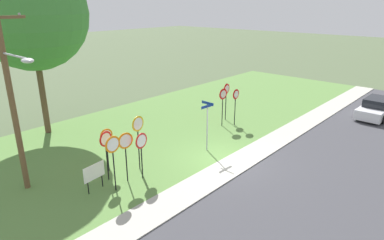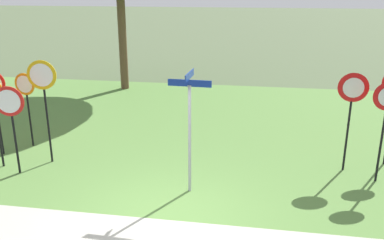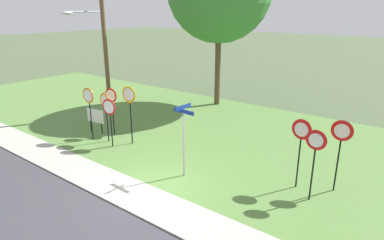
{
  "view_description": "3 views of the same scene",
  "coord_description": "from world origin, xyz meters",
  "px_view_note": "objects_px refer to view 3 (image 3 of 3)",
  "views": [
    {
      "loc": [
        -12.97,
        -9.38,
        7.78
      ],
      "look_at": [
        0.06,
        2.28,
        1.67
      ],
      "focal_mm": 31.18,
      "sensor_mm": 36.0,
      "label": 1
    },
    {
      "loc": [
        1.72,
        -7.18,
        4.63
      ],
      "look_at": [
        0.08,
        2.85,
        1.28
      ],
      "focal_mm": 38.74,
      "sensor_mm": 36.0,
      "label": 2
    },
    {
      "loc": [
        7.5,
        -7.63,
        6.12
      ],
      "look_at": [
        -1.12,
        3.69,
        1.38
      ],
      "focal_mm": 31.35,
      "sensor_mm": 36.0,
      "label": 3
    }
  ],
  "objects_px": {
    "stop_sign_far_center": "(89,102)",
    "notice_board": "(95,117)",
    "street_name_post": "(184,134)",
    "stop_sign_far_left": "(130,103)",
    "yield_sign_near_right": "(301,137)",
    "yield_sign_near_left": "(315,149)",
    "stop_sign_near_left": "(105,106)",
    "utility_pole": "(102,39)",
    "stop_sign_center_tall": "(130,102)",
    "yield_sign_far_left": "(341,139)",
    "stop_sign_far_right": "(111,101)",
    "stop_sign_near_right": "(110,112)"
  },
  "relations": [
    {
      "from": "stop_sign_far_center",
      "to": "notice_board",
      "type": "distance_m",
      "value": 1.38
    },
    {
      "from": "street_name_post",
      "to": "notice_board",
      "type": "distance_m",
      "value": 6.65
    },
    {
      "from": "stop_sign_far_left",
      "to": "yield_sign_near_right",
      "type": "xyz_separation_m",
      "value": [
        8.81,
        -0.27,
        0.34
      ]
    },
    {
      "from": "street_name_post",
      "to": "yield_sign_near_right",
      "type": "bearing_deg",
      "value": 27.52
    },
    {
      "from": "stop_sign_far_left",
      "to": "yield_sign_near_left",
      "type": "relative_size",
      "value": 0.89
    },
    {
      "from": "stop_sign_far_left",
      "to": "yield_sign_near_left",
      "type": "xyz_separation_m",
      "value": [
        9.48,
        -0.81,
        0.27
      ]
    },
    {
      "from": "stop_sign_near_left",
      "to": "utility_pole",
      "type": "distance_m",
      "value": 5.09
    },
    {
      "from": "utility_pole",
      "to": "notice_board",
      "type": "distance_m",
      "value": 4.7
    },
    {
      "from": "stop_sign_center_tall",
      "to": "yield_sign_near_right",
      "type": "xyz_separation_m",
      "value": [
        7.69,
        0.73,
        -0.12
      ]
    },
    {
      "from": "stop_sign_center_tall",
      "to": "yield_sign_near_left",
      "type": "height_order",
      "value": "stop_sign_center_tall"
    },
    {
      "from": "street_name_post",
      "to": "stop_sign_near_left",
      "type": "bearing_deg",
      "value": 176.9
    },
    {
      "from": "stop_sign_far_center",
      "to": "notice_board",
      "type": "bearing_deg",
      "value": 127.04
    },
    {
      "from": "stop_sign_center_tall",
      "to": "utility_pole",
      "type": "distance_m",
      "value": 5.55
    },
    {
      "from": "stop_sign_far_left",
      "to": "yield_sign_near_right",
      "type": "distance_m",
      "value": 8.82
    },
    {
      "from": "stop_sign_far_center",
      "to": "stop_sign_center_tall",
      "type": "xyz_separation_m",
      "value": [
        1.98,
        0.76,
        0.15
      ]
    },
    {
      "from": "yield_sign_near_left",
      "to": "street_name_post",
      "type": "distance_m",
      "value": 4.56
    },
    {
      "from": "notice_board",
      "to": "stop_sign_near_left",
      "type": "bearing_deg",
      "value": -23.73
    },
    {
      "from": "stop_sign_far_center",
      "to": "yield_sign_near_left",
      "type": "bearing_deg",
      "value": 2.59
    },
    {
      "from": "yield_sign_far_left",
      "to": "notice_board",
      "type": "xyz_separation_m",
      "value": [
        -11.41,
        -1.36,
        -1.11
      ]
    },
    {
      "from": "stop_sign_far_center",
      "to": "street_name_post",
      "type": "height_order",
      "value": "street_name_post"
    },
    {
      "from": "stop_sign_near_left",
      "to": "notice_board",
      "type": "relative_size",
      "value": 1.92
    },
    {
      "from": "stop_sign_far_right",
      "to": "stop_sign_far_center",
      "type": "bearing_deg",
      "value": -118.82
    },
    {
      "from": "stop_sign_far_left",
      "to": "notice_board",
      "type": "bearing_deg",
      "value": -137.39
    },
    {
      "from": "yield_sign_far_left",
      "to": "stop_sign_far_center",
      "type": "bearing_deg",
      "value": -172.04
    },
    {
      "from": "stop_sign_center_tall",
      "to": "yield_sign_near_left",
      "type": "relative_size",
      "value": 1.12
    },
    {
      "from": "yield_sign_far_left",
      "to": "utility_pole",
      "type": "xyz_separation_m",
      "value": [
        -13.3,
        0.94,
        2.52
      ]
    },
    {
      "from": "stop_sign_far_left",
      "to": "notice_board",
      "type": "relative_size",
      "value": 1.76
    },
    {
      "from": "stop_sign_center_tall",
      "to": "notice_board",
      "type": "relative_size",
      "value": 2.22
    },
    {
      "from": "street_name_post",
      "to": "utility_pole",
      "type": "height_order",
      "value": "utility_pole"
    },
    {
      "from": "stop_sign_far_left",
      "to": "stop_sign_center_tall",
      "type": "xyz_separation_m",
      "value": [
        1.12,
        -1.0,
        0.46
      ]
    },
    {
      "from": "stop_sign_far_right",
      "to": "stop_sign_near_right",
      "type": "bearing_deg",
      "value": -53.23
    },
    {
      "from": "stop_sign_far_left",
      "to": "street_name_post",
      "type": "relative_size",
      "value": 0.78
    },
    {
      "from": "stop_sign_near_right",
      "to": "yield_sign_near_right",
      "type": "xyz_separation_m",
      "value": [
        8.18,
        1.52,
        0.26
      ]
    },
    {
      "from": "stop_sign_far_center",
      "to": "stop_sign_far_right",
      "type": "height_order",
      "value": "stop_sign_far_center"
    },
    {
      "from": "stop_sign_near_right",
      "to": "stop_sign_far_right",
      "type": "relative_size",
      "value": 0.95
    },
    {
      "from": "stop_sign_center_tall",
      "to": "yield_sign_near_right",
      "type": "relative_size",
      "value": 1.08
    },
    {
      "from": "notice_board",
      "to": "stop_sign_far_center",
      "type": "bearing_deg",
      "value": -57.65
    },
    {
      "from": "stop_sign_far_left",
      "to": "utility_pole",
      "type": "xyz_separation_m",
      "value": [
        -3.34,
        1.24,
        2.89
      ]
    },
    {
      "from": "stop_sign_center_tall",
      "to": "street_name_post",
      "type": "distance_m",
      "value": 4.1
    },
    {
      "from": "yield_sign_far_left",
      "to": "street_name_post",
      "type": "xyz_separation_m",
      "value": [
        -4.88,
        -2.3,
        -0.26
      ]
    },
    {
      "from": "utility_pole",
      "to": "stop_sign_far_left",
      "type": "bearing_deg",
      "value": -20.31
    },
    {
      "from": "stop_sign_far_center",
      "to": "yield_sign_far_left",
      "type": "xyz_separation_m",
      "value": [
        10.83,
        2.06,
        0.07
      ]
    },
    {
      "from": "stop_sign_near_right",
      "to": "yield_sign_near_left",
      "type": "xyz_separation_m",
      "value": [
        8.85,
        0.97,
        0.19
      ]
    },
    {
      "from": "stop_sign_far_right",
      "to": "stop_sign_center_tall",
      "type": "distance_m",
      "value": 1.68
    },
    {
      "from": "notice_board",
      "to": "yield_sign_far_left",
      "type": "bearing_deg",
      "value": -0.54
    },
    {
      "from": "stop_sign_far_left",
      "to": "yield_sign_near_left",
      "type": "bearing_deg",
      "value": 1.4
    },
    {
      "from": "stop_sign_near_right",
      "to": "yield_sign_near_right",
      "type": "bearing_deg",
      "value": 2.09
    },
    {
      "from": "stop_sign_near_left",
      "to": "stop_sign_far_left",
      "type": "height_order",
      "value": "stop_sign_near_left"
    },
    {
      "from": "stop_sign_center_tall",
      "to": "utility_pole",
      "type": "xyz_separation_m",
      "value": [
        -4.46,
        2.23,
        2.44
      ]
    },
    {
      "from": "yield_sign_near_right",
      "to": "yield_sign_far_left",
      "type": "relative_size",
      "value": 0.98
    }
  ]
}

